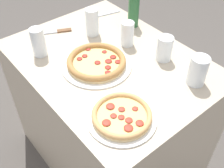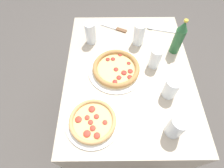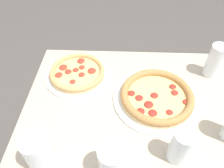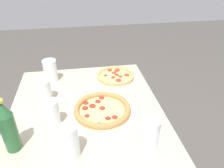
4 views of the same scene
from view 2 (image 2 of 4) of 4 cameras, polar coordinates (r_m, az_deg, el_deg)
name	(u,v)px [view 2 (image 2 of 4)]	position (r m, az deg, el deg)	size (l,w,h in m)	color
ground_plane	(122,119)	(1.69, 3.34, -11.38)	(8.00, 8.00, 0.00)	#4C4742
table	(125,101)	(1.34, 4.15, -5.48)	(0.96, 0.72, 0.77)	#B7A88E
pizza_pepperoni	(116,68)	(1.00, 1.36, 5.24)	(0.32, 0.32, 0.04)	white
pizza_veggie	(93,121)	(0.85, -6.32, -12.00)	(0.26, 0.26, 0.04)	white
glass_orange_juice	(155,59)	(1.02, 13.85, 7.91)	(0.06, 0.06, 0.12)	white
glass_water	(171,89)	(0.93, 18.60, -1.50)	(0.07, 0.07, 0.12)	white
glass_red_wine	(176,127)	(0.84, 20.17, -12.99)	(0.08, 0.08, 0.13)	white
glass_lemonade	(91,34)	(1.13, -6.98, 16.01)	(0.06, 0.06, 0.14)	white
glass_cola	(139,35)	(1.12, 8.74, 15.50)	(0.07, 0.07, 0.14)	white
beer_bottle	(179,38)	(1.10, 21.02, 13.96)	(0.06, 0.06, 0.23)	#286033
knife	(115,28)	(1.26, 0.99, 17.77)	(0.10, 0.18, 0.01)	brown
spoon	(157,29)	(1.28, 14.53, 16.98)	(0.07, 0.19, 0.01)	silver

